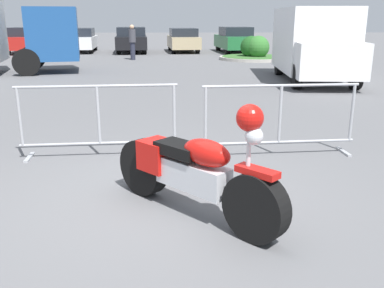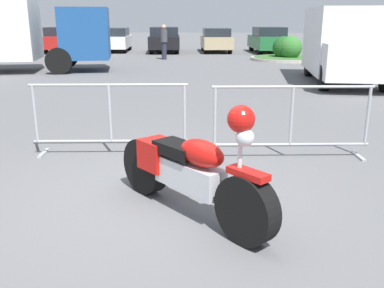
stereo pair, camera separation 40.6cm
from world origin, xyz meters
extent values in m
plane|color=#5B5B5E|center=(0.00, 0.00, 0.00)|extent=(120.00, 120.00, 0.00)
cylinder|color=black|center=(0.96, -0.92, 0.33)|extent=(0.59, 0.60, 0.65)
cylinder|color=black|center=(-0.15, 0.21, 0.33)|extent=(0.59, 0.60, 0.65)
cube|color=silver|center=(0.41, -0.36, 0.43)|extent=(0.78, 0.78, 0.29)
ellipsoid|color=red|center=(0.54, -0.49, 0.72)|extent=(0.59, 0.59, 0.27)
cube|color=black|center=(0.28, -0.22, 0.68)|extent=(0.58, 0.58, 0.12)
cube|color=red|center=(0.03, 0.02, 0.53)|extent=(0.49, 0.49, 0.33)
cube|color=red|center=(0.96, -0.92, 0.68)|extent=(0.39, 0.39, 0.06)
cylinder|color=silver|center=(0.89, -0.85, 0.81)|extent=(0.06, 0.06, 0.46)
sphere|color=silver|center=(0.93, -0.88, 0.99)|extent=(0.16, 0.16, 0.16)
sphere|color=red|center=(0.89, -0.85, 1.15)|extent=(0.25, 0.25, 0.25)
cylinder|color=#9EA0A5|center=(-0.92, 1.64, 1.05)|extent=(2.31, 0.24, 0.04)
cylinder|color=#9EA0A5|center=(-0.92, 1.64, 0.20)|extent=(2.31, 0.24, 0.04)
cylinder|color=#9EA0A5|center=(-2.03, 1.55, 0.62)|extent=(0.05, 0.05, 0.85)
cylinder|color=#9EA0A5|center=(-0.92, 1.64, 0.62)|extent=(0.05, 0.05, 0.85)
cylinder|color=#9EA0A5|center=(0.18, 1.74, 0.62)|extent=(0.05, 0.05, 0.85)
cube|color=#9EA0A5|center=(-1.96, 1.56, 0.01)|extent=(0.10, 0.44, 0.03)
cube|color=#9EA0A5|center=(0.11, 1.73, 0.01)|extent=(0.10, 0.44, 0.03)
cylinder|color=#9EA0A5|center=(1.74, 1.64, 1.05)|extent=(2.31, 0.24, 0.04)
cylinder|color=#9EA0A5|center=(1.74, 1.64, 0.20)|extent=(2.31, 0.24, 0.04)
cylinder|color=#9EA0A5|center=(0.63, 1.55, 0.62)|extent=(0.05, 0.05, 0.85)
cylinder|color=#9EA0A5|center=(1.74, 1.64, 0.62)|extent=(0.05, 0.05, 0.85)
cylinder|color=#9EA0A5|center=(2.84, 1.74, 0.62)|extent=(0.05, 0.05, 0.85)
cube|color=#9EA0A5|center=(0.70, 1.56, 0.01)|extent=(0.10, 0.44, 0.03)
cube|color=#9EA0A5|center=(2.77, 1.73, 0.01)|extent=(0.10, 0.44, 0.03)
cube|color=#1E4C8C|center=(-4.55, 12.19, 1.43)|extent=(2.23, 2.52, 1.90)
cylinder|color=black|center=(-5.66, 12.94, 0.48)|extent=(1.00, 0.48, 0.96)
cylinder|color=black|center=(-5.25, 11.05, 0.48)|extent=(1.00, 0.48, 0.96)
cube|color=white|center=(4.58, 9.91, 1.31)|extent=(2.25, 4.22, 2.00)
cube|color=white|center=(4.43, 7.42, 0.84)|extent=(1.95, 1.02, 1.00)
cylinder|color=black|center=(5.29, 7.76, 0.36)|extent=(0.28, 0.73, 0.72)
cylinder|color=black|center=(3.61, 7.87, 0.36)|extent=(0.28, 0.73, 0.72)
cylinder|color=black|center=(5.49, 11.06, 0.36)|extent=(0.28, 0.73, 0.72)
cylinder|color=black|center=(3.82, 11.16, 0.36)|extent=(0.28, 0.73, 0.72)
cube|color=#B21E19|center=(-9.01, 21.88, 0.62)|extent=(2.21, 4.51, 0.71)
cube|color=#1E232B|center=(-9.00, 21.73, 1.22)|extent=(1.85, 2.38, 0.51)
cylinder|color=black|center=(-9.90, 23.18, 0.32)|extent=(0.29, 0.67, 0.65)
cylinder|color=black|center=(-8.42, 23.34, 0.32)|extent=(0.29, 0.67, 0.65)
cylinder|color=black|center=(-9.61, 20.42, 0.32)|extent=(0.29, 0.67, 0.65)
cylinder|color=black|center=(-8.13, 20.57, 0.32)|extent=(0.29, 0.67, 0.65)
cube|color=white|center=(-5.89, 22.41, 0.59)|extent=(2.13, 4.34, 0.68)
cube|color=#1E232B|center=(-5.88, 22.26, 1.18)|extent=(1.78, 2.29, 0.49)
cylinder|color=black|center=(-6.74, 23.66, 0.31)|extent=(0.28, 0.64, 0.62)
cylinder|color=black|center=(-5.32, 23.81, 0.31)|extent=(0.28, 0.64, 0.62)
cylinder|color=black|center=(-6.47, 21.00, 0.31)|extent=(0.28, 0.64, 0.62)
cylinder|color=black|center=(-5.04, 21.15, 0.31)|extent=(0.28, 0.64, 0.62)
cube|color=black|center=(-2.77, 22.10, 0.62)|extent=(2.22, 4.54, 0.71)
cube|color=#1E232B|center=(-2.76, 21.95, 1.23)|extent=(1.86, 2.40, 0.51)
cylinder|color=black|center=(-3.66, 23.42, 0.33)|extent=(0.29, 0.67, 0.65)
cylinder|color=black|center=(-2.17, 23.57, 0.33)|extent=(0.29, 0.67, 0.65)
cylinder|color=black|center=(-3.37, 20.63, 0.33)|extent=(0.29, 0.67, 0.65)
cylinder|color=black|center=(-1.88, 20.78, 0.33)|extent=(0.29, 0.67, 0.65)
cube|color=tan|center=(0.35, 22.44, 0.59)|extent=(2.11, 4.31, 0.68)
cube|color=#1E232B|center=(0.36, 22.29, 1.17)|extent=(1.77, 2.28, 0.48)
cylinder|color=black|center=(-0.50, 23.69, 0.31)|extent=(0.28, 0.64, 0.62)
cylinder|color=black|center=(0.92, 23.83, 0.31)|extent=(0.28, 0.64, 0.62)
cylinder|color=black|center=(-0.22, 21.04, 0.31)|extent=(0.28, 0.64, 0.62)
cylinder|color=black|center=(1.19, 21.19, 0.31)|extent=(0.28, 0.64, 0.62)
cube|color=#236B38|center=(3.47, 21.98, 0.62)|extent=(2.24, 4.56, 0.72)
cube|color=#1E232B|center=(3.49, 21.82, 1.24)|extent=(1.87, 2.41, 0.51)
cylinder|color=black|center=(2.58, 23.30, 0.33)|extent=(0.29, 0.68, 0.66)
cylinder|color=black|center=(4.07, 23.45, 0.33)|extent=(0.29, 0.68, 0.66)
cylinder|color=black|center=(2.87, 20.50, 0.33)|extent=(0.29, 0.68, 0.66)
cylinder|color=black|center=(4.36, 20.65, 0.33)|extent=(0.29, 0.68, 0.66)
cylinder|color=#262838|center=(-2.16, 17.16, 0.42)|extent=(0.33, 0.33, 0.85)
cylinder|color=#3F3F47|center=(-2.16, 17.16, 1.16)|extent=(0.47, 0.47, 0.62)
sphere|color=tan|center=(-2.16, 17.16, 1.58)|extent=(0.22, 0.22, 0.22)
cylinder|color=#ADA89E|center=(3.89, 17.28, 0.07)|extent=(3.46, 3.46, 0.14)
cylinder|color=#38662D|center=(3.89, 17.28, 0.15)|extent=(3.19, 3.19, 0.02)
sphere|color=#33702D|center=(4.06, 17.13, 0.61)|extent=(1.11, 1.11, 1.11)
sphere|color=#1E511E|center=(3.75, 17.38, 0.60)|extent=(1.09, 1.09, 1.09)
camera|label=1|loc=(0.31, -4.47, 1.98)|focal=40.00mm
camera|label=2|loc=(0.71, -4.46, 1.98)|focal=40.00mm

